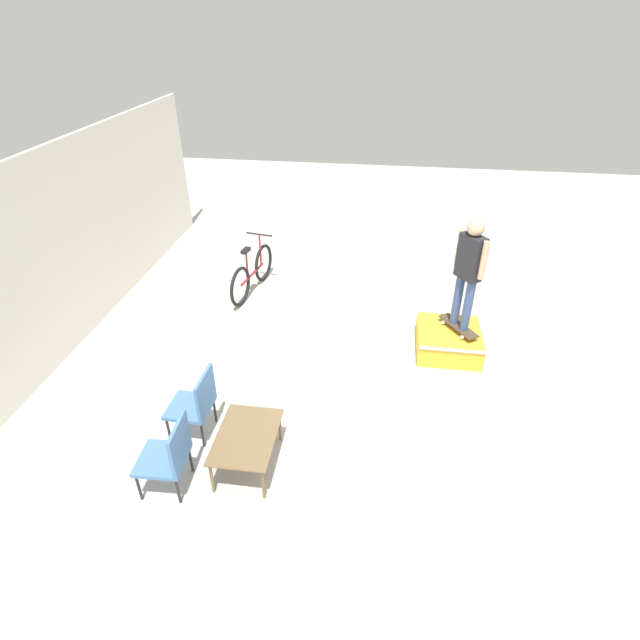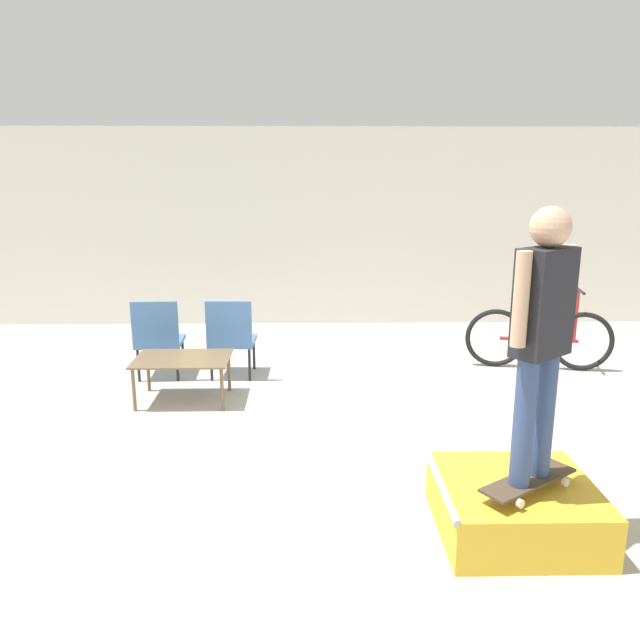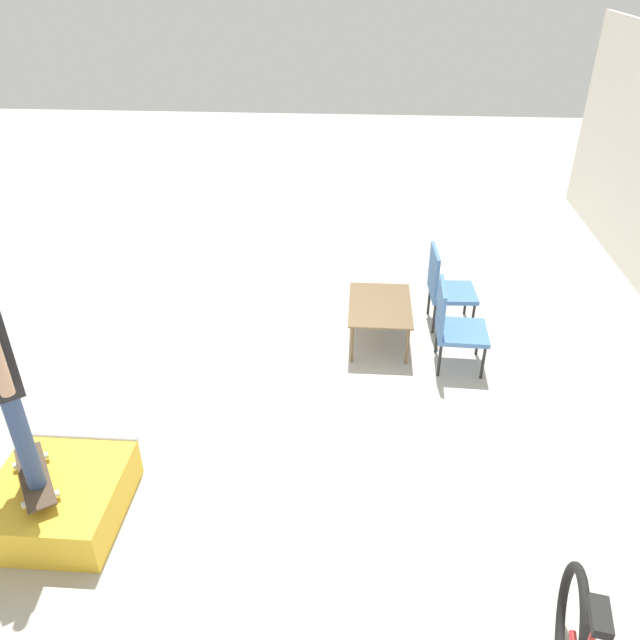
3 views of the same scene
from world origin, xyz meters
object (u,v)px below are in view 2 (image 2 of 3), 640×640
object	(u,v)px
skate_ramp_box	(514,507)
patio_chair_right	(231,335)
person_skater	(542,325)
patio_chair_left	(158,335)
coffee_table	(183,362)
skateboard_on_ramp	(528,481)
bicycle	(539,338)

from	to	relation	value
skate_ramp_box	patio_chair_right	world-z (taller)	patio_chair_right
person_skater	patio_chair_left	xyz separation A→B (m)	(-3.15, 3.37, -0.96)
coffee_table	patio_chair_left	size ratio (longest dim) A/B	1.04
skateboard_on_ramp	person_skater	bearing A→B (deg)	146.13
person_skater	patio_chair_left	world-z (taller)	person_skater
person_skater	patio_chair_right	world-z (taller)	person_skater
skateboard_on_ramp	person_skater	size ratio (longest dim) A/B	0.42
coffee_table	bicycle	world-z (taller)	bicycle
patio_chair_left	patio_chair_right	bearing A→B (deg)	177.47
bicycle	skateboard_on_ramp	bearing A→B (deg)	-100.58
skateboard_on_ramp	patio_chair_left	xyz separation A→B (m)	(-3.15, 3.37, 0.08)
skate_ramp_box	skateboard_on_ramp	xyz separation A→B (m)	(0.03, -0.12, 0.26)
patio_chair_right	person_skater	bearing A→B (deg)	126.22
bicycle	patio_chair_left	bearing A→B (deg)	-166.23
skateboard_on_ramp	skate_ramp_box	bearing A→B (deg)	70.89
patio_chair_right	skateboard_on_ramp	bearing A→B (deg)	126.22
patio_chair_right	patio_chair_left	bearing A→B (deg)	1.84
patio_chair_right	bicycle	distance (m)	3.71
skate_ramp_box	person_skater	size ratio (longest dim) A/B	0.60
skateboard_on_ramp	coffee_table	bearing A→B (deg)	102.20
patio_chair_left	person_skater	bearing A→B (deg)	130.52
patio_chair_left	bicycle	size ratio (longest dim) A/B	0.55
skateboard_on_ramp	person_skater	world-z (taller)	person_skater
skateboard_on_ramp	patio_chair_left	distance (m)	4.61
coffee_table	bicycle	distance (m)	4.25
skate_ramp_box	skateboard_on_ramp	size ratio (longest dim) A/B	1.43
patio_chair_left	coffee_table	bearing A→B (deg)	117.00
patio_chair_left	patio_chair_right	xyz separation A→B (m)	(0.84, -0.00, 0.00)
skate_ramp_box	bicycle	bearing A→B (deg)	67.90
skate_ramp_box	patio_chair_right	bearing A→B (deg)	124.99
person_skater	coffee_table	size ratio (longest dim) A/B	1.76
skate_ramp_box	patio_chair_right	distance (m)	3.98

